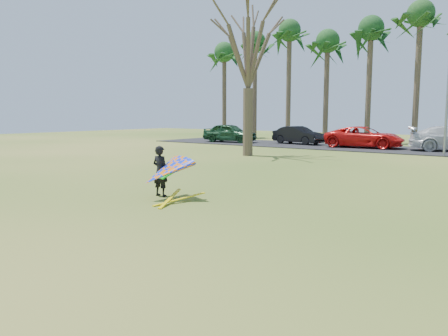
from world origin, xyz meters
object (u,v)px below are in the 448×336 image
Objects in this scene: car_0 at (230,133)px; car_1 at (298,135)px; kite_flyer at (164,172)px; car_2 at (364,137)px; bare_tree_left at (248,43)px.

car_1 is (6.14, 1.54, -0.09)m from car_0.
car_0 is at bearing 122.10° from kite_flyer.
car_0 is 1.08× the size of car_1.
car_2 reaches higher than car_1.
bare_tree_left is 1.96× the size of car_0.
bare_tree_left is 12.47m from car_1.
bare_tree_left is 12.38m from car_2.
kite_flyer is (14.05, -22.40, -0.06)m from car_0.
car_2 is 23.44m from kite_flyer.
car_0 is at bearing 89.86° from car_2.
car_0 reaches higher than car_1.
car_2 is at bearing 69.07° from bare_tree_left.
bare_tree_left is 15.73m from kite_flyer.
kite_flyer reaches higher than car_1.
bare_tree_left is 4.06× the size of kite_flyer.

